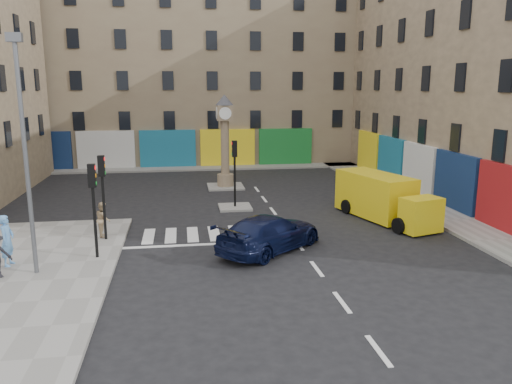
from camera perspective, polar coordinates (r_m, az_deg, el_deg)
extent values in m
plane|color=black|center=(20.91, 5.49, -6.84)|extent=(120.00, 120.00, 0.00)
cube|color=gray|center=(19.41, -26.66, -9.39)|extent=(7.00, 16.00, 0.15)
cube|color=gray|center=(32.88, 16.07, -0.18)|extent=(2.60, 30.00, 0.15)
cube|color=gray|center=(41.93, -7.24, 2.74)|extent=(32.00, 2.40, 0.15)
cube|color=gray|center=(28.14, -2.41, -1.74)|extent=(1.80, 1.80, 0.12)
cube|color=gray|center=(33.97, -3.51, 0.63)|extent=(2.40, 2.40, 0.12)
cube|color=#9C8566|center=(35.35, 26.41, 12.82)|extent=(10.00, 30.00, 16.00)
cube|color=#88775B|center=(47.23, -7.70, 14.01)|extent=(32.00, 10.00, 17.00)
cylinder|color=black|center=(20.35, -17.92, -3.35)|extent=(0.12, 0.12, 2.80)
cube|color=black|center=(19.96, -18.26, 1.78)|extent=(0.28, 0.22, 0.90)
cylinder|color=black|center=(22.65, -16.97, -1.76)|extent=(0.12, 0.12, 2.80)
cube|color=black|center=(22.30, -17.26, 2.86)|extent=(0.28, 0.22, 0.90)
cylinder|color=black|center=(27.83, -2.44, 1.18)|extent=(0.12, 0.12, 2.80)
cube|color=black|center=(27.54, -2.47, 4.96)|extent=(0.28, 0.22, 0.90)
cylinder|color=#595B60|center=(18.93, -24.78, 3.06)|extent=(0.16, 0.16, 8.00)
cube|color=#595B60|center=(18.82, -25.92, 15.63)|extent=(0.50, 0.25, 0.30)
cylinder|color=#9C8566|center=(33.88, -3.51, 1.39)|extent=(1.10, 1.10, 0.80)
cylinder|color=#9C8566|center=(33.55, -3.56, 5.09)|extent=(0.56, 0.56, 3.60)
cube|color=#9C8566|center=(33.36, -3.61, 9.01)|extent=(1.00, 1.00, 1.00)
cylinder|color=white|center=(32.84, -3.53, 8.97)|extent=(0.80, 0.06, 0.80)
cone|color=#333338|center=(33.32, -3.63, 10.47)|extent=(1.20, 1.20, 0.70)
imported|color=black|center=(20.79, 1.57, -4.71)|extent=(5.31, 5.04, 1.51)
cube|color=yellow|center=(26.81, 13.43, -0.28)|extent=(3.09, 4.90, 2.18)
cube|color=yellow|center=(24.36, 18.33, -2.48)|extent=(2.05, 1.60, 1.61)
cube|color=black|center=(24.24, 18.47, -1.63)|extent=(1.79, 1.27, 0.66)
cylinder|color=black|center=(24.14, 15.99, -3.74)|extent=(0.44, 0.80, 0.76)
cylinder|color=black|center=(25.39, 19.25, -3.18)|extent=(0.44, 0.80, 0.76)
cylinder|color=black|center=(27.32, 10.31, -1.66)|extent=(0.44, 0.80, 0.76)
cylinder|color=black|center=(28.43, 13.45, -1.26)|extent=(0.44, 0.80, 0.76)
imported|color=#5D97D5|center=(20.80, -26.57, -4.96)|extent=(0.54, 0.75, 1.94)
imported|color=tan|center=(23.26, -17.06, -2.99)|extent=(0.74, 0.87, 1.56)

